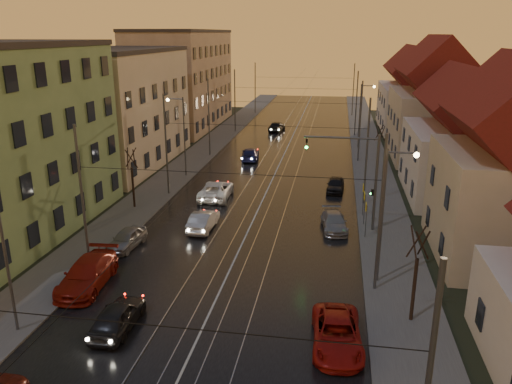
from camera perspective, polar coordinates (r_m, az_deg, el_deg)
The scene contains 40 objects.
ground at distance 22.71m, azimuth -8.73°, elevation -20.25°, with size 160.00×160.00×0.00m, color black.
road at distance 58.90m, azimuth 3.12°, elevation 4.06°, with size 16.00×120.00×0.04m, color black.
sidewalk_left at distance 60.73m, azimuth -6.33°, elevation 4.45°, with size 4.00×120.00×0.15m, color #4C4C4C.
sidewalk_right at distance 58.71m, azimuth 12.88°, elevation 3.64°, with size 4.00×120.00×0.15m, color #4C4C4C.
tram_rail_0 at distance 59.16m, azimuth 0.99°, elevation 4.18°, with size 0.06×120.00×0.03m, color gray.
tram_rail_1 at distance 58.97m, azimuth 2.37°, elevation 4.12°, with size 0.06×120.00×0.03m, color gray.
tram_rail_2 at distance 58.82m, azimuth 3.86°, elevation 4.06°, with size 0.06×120.00×0.03m, color gray.
tram_rail_3 at distance 58.70m, azimuth 5.26°, elevation 4.00°, with size 0.06×120.00×0.03m, color gray.
apartment_left_2 at distance 56.65m, azimuth -15.60°, elevation 9.06°, with size 10.00×20.00×12.00m, color #BAAF90.
apartment_left_3 at distance 78.83m, azimuth -8.36°, elevation 12.51°, with size 10.00×24.00×14.00m, color #8F755C.
house_right_2 at distance 47.16m, azimuth 22.59°, elevation 5.03°, with size 9.18×12.24×9.20m.
house_right_3 at distance 61.45m, azimuth 19.70°, elevation 9.12°, with size 9.18×14.28×11.50m.
house_right_4 at distance 79.19m, azimuth 17.45°, elevation 10.50°, with size 9.18×16.32×10.00m.
catenary_pole_l_1 at distance 31.21m, azimuth -19.22°, elevation -0.83°, with size 0.16×0.16×9.00m, color #595B60.
catenary_pole_r_1 at distance 27.69m, azimuth 14.02°, elevation -2.67°, with size 0.16×0.16×9.00m, color #595B60.
catenary_pole_l_2 at distance 44.46m, azimuth -10.23°, elevation 5.23°, with size 0.16×0.16×9.00m, color #595B60.
catenary_pole_r_2 at distance 42.06m, azimuth 12.55°, elevation 4.38°, with size 0.16×0.16×9.00m, color #595B60.
catenary_pole_l_3 at distance 58.56m, azimuth -5.40°, elevation 8.40°, with size 0.16×0.16×9.00m, color #595B60.
catenary_pole_r_3 at distance 56.76m, azimuth 11.82°, elevation 7.81°, with size 0.16×0.16×9.00m, color #595B60.
catenary_pole_l_4 at distance 73.02m, azimuth -2.43°, elevation 10.30°, with size 0.16×0.16×9.00m, color #595B60.
catenary_pole_r_4 at distance 71.59m, azimuth 11.39°, elevation 9.83°, with size 0.16×0.16×9.00m, color #595B60.
catenary_pole_l_5 at distance 90.61m, azimuth -0.10°, elevation 11.75°, with size 0.16×0.16×9.00m, color #595B60.
catenary_pole_r_5 at distance 89.45m, azimuth 11.06°, elevation 11.36°, with size 0.16×0.16×9.00m, color #595B60.
street_lamp_1 at distance 28.55m, azimuth 14.94°, elevation -1.30°, with size 1.75×0.32×8.00m.
street_lamp_2 at distance 50.12m, azimuth -8.56°, elevation 7.16°, with size 1.75×0.32×8.00m.
street_lamp_3 at distance 63.64m, azimuth 12.08°, elevation 9.18°, with size 1.75×0.32×8.00m.
traffic_light_mast at distance 36.19m, azimuth 12.05°, elevation 2.43°, with size 5.30×0.32×7.20m.
bare_tree_0 at distance 41.91m, azimuth -13.93°, elevation 1.38°, with size 1.09×1.09×5.11m.
bare_tree_1 at distance 25.94m, azimuth 17.74°, elevation -9.29°, with size 1.09×1.09×5.11m.
bare_tree_2 at distance 52.37m, azimuth 13.85°, elevation 4.61°, with size 1.09×1.09×5.11m.
driving_car_0 at distance 25.99m, azimuth -15.53°, elevation -13.50°, with size 1.67×4.14×1.41m, color black.
driving_car_1 at distance 37.08m, azimuth -6.05°, elevation -3.25°, with size 1.46×4.19×1.38m, color #ACACB2.
driving_car_2 at distance 43.91m, azimuth -4.58°, elevation 0.23°, with size 2.48×5.37×1.49m, color white.
driving_car_3 at distance 57.27m, azimuth -0.67°, elevation 4.36°, with size 1.89×4.65×1.35m, color #1A1E4F.
driving_car_4 at distance 74.24m, azimuth 2.39°, elevation 7.50°, with size 1.80×4.47×1.52m, color black.
parked_left_2 at distance 30.39m, azimuth -18.71°, elevation -8.86°, with size 2.19×5.39×1.56m, color maroon.
parked_left_3 at distance 34.91m, azimuth -14.57°, elevation -5.20°, with size 1.52×3.77×1.28m, color #9B9CA0.
parked_right_0 at distance 24.17m, azimuth 9.24°, elevation -15.69°, with size 2.24×4.87×1.35m, color #A41510.
parked_right_1 at distance 37.28m, azimuth 8.91°, elevation -3.38°, with size 1.72×4.23×1.23m, color gray.
parked_right_2 at distance 46.28m, azimuth 9.07°, elevation 0.83°, with size 1.50×3.73×1.27m, color black.
Camera 1 is at (6.03, -16.92, 13.89)m, focal length 35.00 mm.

